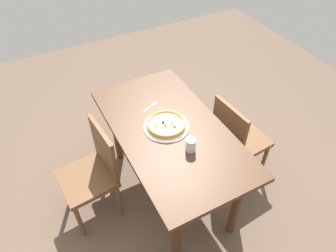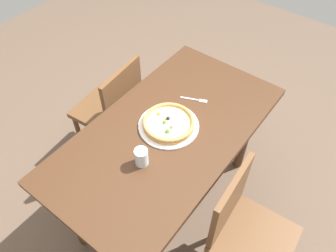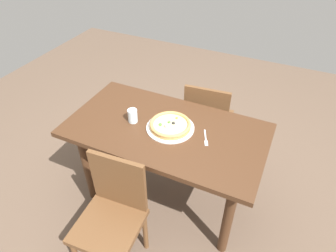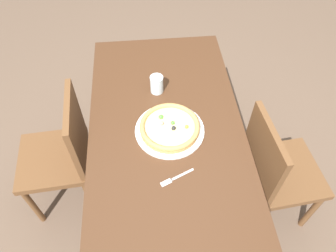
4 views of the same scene
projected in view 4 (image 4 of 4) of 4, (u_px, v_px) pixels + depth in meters
name	position (u px, v px, depth m)	size (l,w,h in m)	color
ground_plane	(167.00, 196.00, 2.21)	(6.00, 6.00, 0.00)	brown
dining_table	(166.00, 140.00, 1.69)	(1.42, 0.77, 0.77)	#472B19
chair_near	(275.00, 170.00, 1.79)	(0.44, 0.44, 0.87)	brown
chair_far	(63.00, 153.00, 1.86)	(0.43, 0.43, 0.87)	brown
plate	(170.00, 130.00, 1.58)	(0.34, 0.34, 0.01)	white
pizza	(170.00, 127.00, 1.56)	(0.29, 0.29, 0.04)	tan
fork	(175.00, 178.00, 1.41)	(0.08, 0.16, 0.00)	silver
drinking_glass	(157.00, 84.00, 1.71)	(0.07, 0.07, 0.10)	silver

